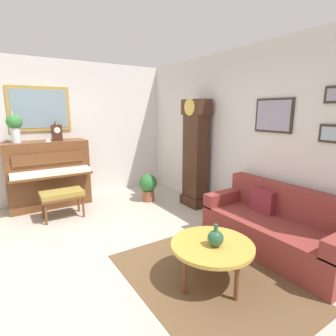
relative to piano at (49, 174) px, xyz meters
name	(u,v)px	position (x,y,z in m)	size (l,w,h in m)	color
ground_plane	(103,254)	(2.23, 0.26, -0.68)	(6.40, 6.00, 0.10)	#B2A899
wall_left	(55,131)	(-0.37, 0.26, 0.78)	(0.13, 4.90, 2.80)	silver
wall_back	(237,136)	(2.25, 2.66, 0.77)	(5.30, 0.13, 2.80)	silver
area_rug	(207,279)	(3.46, 1.02, -0.63)	(2.10, 1.50, 0.01)	brown
piano	(49,174)	(0.00, 0.00, 0.00)	(0.87, 1.44, 1.26)	brown
piano_bench	(62,195)	(0.79, 0.07, -0.23)	(0.42, 0.70, 0.48)	brown
grandfather_clock	(195,157)	(1.51, 2.37, 0.33)	(0.52, 0.34, 2.03)	#3D2316
couch	(276,228)	(3.44, 2.21, -0.32)	(1.90, 0.80, 0.84)	maroon
coffee_table	(212,246)	(3.49, 1.04, -0.22)	(0.88, 0.88, 0.44)	gold
mantel_clock	(57,131)	(0.00, 0.21, 0.80)	(0.13, 0.18, 0.38)	#3D2316
flower_vase	(15,125)	(0.00, -0.47, 0.94)	(0.26, 0.26, 0.58)	silver
teacup	(48,140)	(0.13, 0.03, 0.65)	(0.12, 0.12, 0.06)	white
green_jug	(215,238)	(3.55, 1.03, -0.10)	(0.17, 0.17, 0.24)	#234C33
potted_plant	(148,186)	(0.80, 1.73, -0.31)	(0.36, 0.36, 0.56)	#935138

